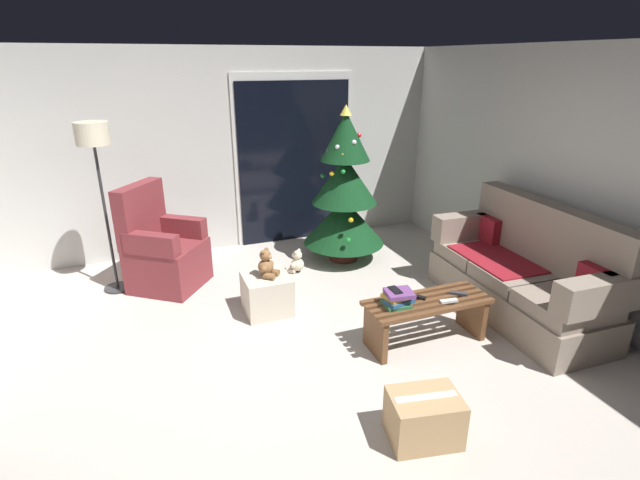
{
  "coord_description": "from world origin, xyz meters",
  "views": [
    {
      "loc": [
        -1.01,
        -2.96,
        2.35
      ],
      "look_at": [
        0.4,
        0.7,
        0.85
      ],
      "focal_mm": 26.7,
      "sensor_mm": 36.0,
      "label": 1
    }
  ],
  "objects": [
    {
      "name": "ground_plane",
      "position": [
        0.0,
        0.0,
        0.0
      ],
      "size": [
        7.0,
        7.0,
        0.0
      ],
      "primitive_type": "plane",
      "color": "#BCB2A8"
    },
    {
      "name": "remote_black",
      "position": [
        1.09,
        0.15,
        0.43
      ],
      "size": [
        0.14,
        0.15,
        0.02
      ],
      "primitive_type": "cube",
      "rotation": [
        0.0,
        0.0,
        0.73
      ],
      "color": "black",
      "rests_on": "coffee_table"
    },
    {
      "name": "armchair",
      "position": [
        -0.89,
        2.08,
        0.4
      ],
      "size": [
        0.96,
        0.96,
        1.13
      ],
      "color": "maroon",
      "rests_on": "ground"
    },
    {
      "name": "wall_back",
      "position": [
        0.0,
        3.06,
        1.25
      ],
      "size": [
        5.72,
        0.12,
        2.5
      ],
      "primitive_type": "cube",
      "color": "beige",
      "rests_on": "ground"
    },
    {
      "name": "coffee_table",
      "position": [
        1.15,
        0.09,
        0.27
      ],
      "size": [
        1.1,
        0.4,
        0.41
      ],
      "color": "brown",
      "rests_on": "ground"
    },
    {
      "name": "teddy_bear_cream_by_tree",
      "position": [
        0.57,
        1.89,
        0.12
      ],
      "size": [
        0.21,
        0.22,
        0.29
      ],
      "color": "beige",
      "rests_on": "ground"
    },
    {
      "name": "wall_right",
      "position": [
        2.86,
        0.0,
        1.25
      ],
      "size": [
        0.12,
        6.0,
        2.5
      ],
      "primitive_type": "cube",
      "color": "beige",
      "rests_on": "ground"
    },
    {
      "name": "cardboard_box_taped_mid_floor",
      "position": [
        0.51,
        -0.9,
        0.17
      ],
      "size": [
        0.51,
        0.41,
        0.33
      ],
      "color": "tan",
      "rests_on": "ground"
    },
    {
      "name": "ottoman",
      "position": [
        -0.0,
        1.11,
        0.19
      ],
      "size": [
        0.44,
        0.44,
        0.38
      ],
      "primitive_type": "cube",
      "color": "beige",
      "rests_on": "ground"
    },
    {
      "name": "floor_lamp",
      "position": [
        -1.4,
        2.18,
        1.51
      ],
      "size": [
        0.32,
        0.32,
        1.78
      ],
      "color": "#2D2D30",
      "rests_on": "ground"
    },
    {
      "name": "couch",
      "position": [
        2.32,
        0.22,
        0.4
      ],
      "size": [
        0.85,
        1.97,
        1.08
      ],
      "color": "gray",
      "rests_on": "ground"
    },
    {
      "name": "teddy_bear_chestnut",
      "position": [
        0.01,
        1.1,
        0.5
      ],
      "size": [
        0.22,
        0.21,
        0.29
      ],
      "color": "brown",
      "rests_on": "ottoman"
    },
    {
      "name": "remote_graphite",
      "position": [
        1.46,
        0.08,
        0.43
      ],
      "size": [
        0.15,
        0.13,
        0.02
      ],
      "primitive_type": "cube",
      "rotation": [
        0.0,
        0.0,
        4.04
      ],
      "color": "#333338",
      "rests_on": "coffee_table"
    },
    {
      "name": "patio_door_glass",
      "position": [
        0.92,
        2.97,
        1.05
      ],
      "size": [
        1.5,
        0.02,
        2.1
      ],
      "primitive_type": "cube",
      "color": "black",
      "rests_on": "ground"
    },
    {
      "name": "remote_white",
      "position": [
        1.3,
        -0.01,
        0.43
      ],
      "size": [
        0.16,
        0.06,
        0.02
      ],
      "primitive_type": "cube",
      "rotation": [
        0.0,
        0.0,
        4.59
      ],
      "color": "silver",
      "rests_on": "coffee_table"
    },
    {
      "name": "patio_door_frame",
      "position": [
        0.92,
        2.99,
        1.1
      ],
      "size": [
        1.6,
        0.02,
        2.2
      ],
      "primitive_type": "cube",
      "color": "silver",
      "rests_on": "ground"
    },
    {
      "name": "christmas_tree",
      "position": [
        1.24,
        2.07,
        0.83
      ],
      "size": [
        0.99,
        0.99,
        1.87
      ],
      "color": "#4C1E19",
      "rests_on": "ground"
    },
    {
      "name": "cell_phone",
      "position": [
        0.84,
        0.11,
        0.56
      ],
      "size": [
        0.07,
        0.14,
        0.01
      ],
      "primitive_type": "cube",
      "rotation": [
        0.0,
        0.0,
        -0.01
      ],
      "color": "black",
      "rests_on": "book_stack"
    },
    {
      "name": "book_stack",
      "position": [
        0.86,
        0.09,
        0.48
      ],
      "size": [
        0.26,
        0.24,
        0.14
      ],
      "color": "#337042",
      "rests_on": "coffee_table"
    }
  ]
}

